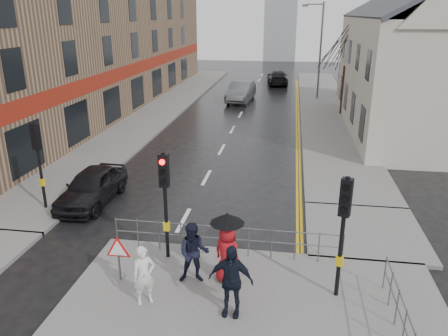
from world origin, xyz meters
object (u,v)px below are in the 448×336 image
(pedestrian_a, at_px, (144,275))
(car_parked, at_px, (92,186))
(pedestrian_d, at_px, (231,281))
(car_mid, at_px, (241,92))
(pedestrian_with_umbrella, at_px, (227,245))
(pedestrian_b, at_px, (194,253))

(pedestrian_a, distance_m, car_parked, 7.42)
(pedestrian_a, relative_size, pedestrian_d, 0.84)
(pedestrian_d, distance_m, car_mid, 28.67)
(pedestrian_with_umbrella, distance_m, car_mid, 27.26)
(car_mid, bearing_deg, pedestrian_b, -80.62)
(pedestrian_d, bearing_deg, car_mid, 99.70)
(pedestrian_with_umbrella, xyz_separation_m, car_mid, (-2.80, 27.11, -0.43))
(pedestrian_b, xyz_separation_m, pedestrian_d, (1.20, -1.24, 0.07))
(pedestrian_with_umbrella, relative_size, car_mid, 0.41)
(car_mid, bearing_deg, pedestrian_with_umbrella, -78.69)
(car_parked, bearing_deg, pedestrian_d, -42.14)
(pedestrian_with_umbrella, relative_size, car_parked, 0.50)
(pedestrian_d, bearing_deg, pedestrian_b, 137.52)
(car_mid, bearing_deg, pedestrian_d, -78.39)
(pedestrian_with_umbrella, bearing_deg, car_mid, 95.90)
(pedestrian_b, bearing_deg, pedestrian_d, -54.72)
(pedestrian_b, bearing_deg, car_parked, 128.22)
(pedestrian_b, height_order, pedestrian_with_umbrella, pedestrian_with_umbrella)
(pedestrian_a, height_order, car_parked, pedestrian_a)
(pedestrian_a, bearing_deg, car_parked, 92.04)
(car_parked, xyz_separation_m, car_mid, (3.40, 22.31, 0.13))
(pedestrian_with_umbrella, distance_m, car_parked, 7.87)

